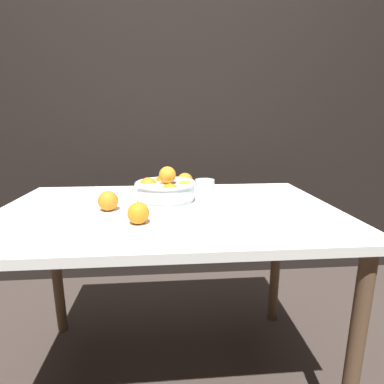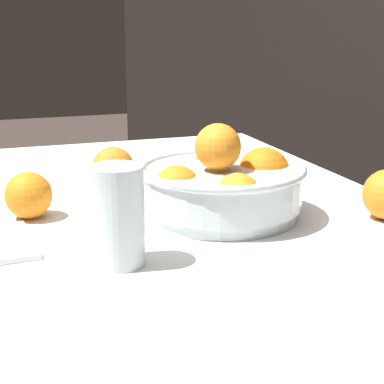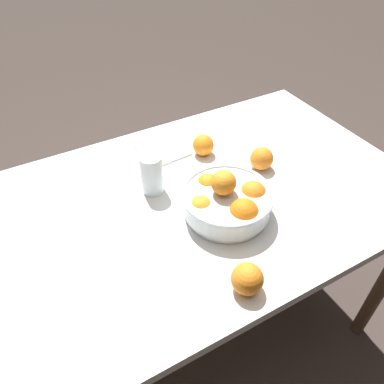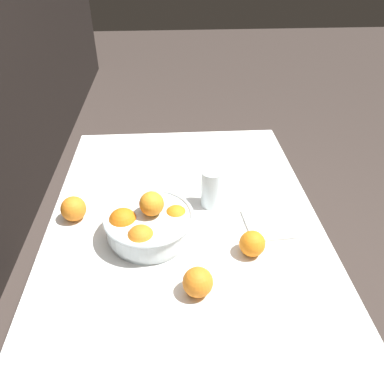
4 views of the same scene
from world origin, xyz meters
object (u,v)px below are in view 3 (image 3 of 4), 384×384
(orange_loose_near_bowl, at_px, (262,159))
(orange_loose_aside, at_px, (203,145))
(juice_glass, at_px, (152,176))
(fruit_bowl, at_px, (227,201))
(orange_loose_front, at_px, (247,279))

(orange_loose_near_bowl, height_order, orange_loose_aside, orange_loose_near_bowl)
(juice_glass, height_order, orange_loose_near_bowl, juice_glass)
(fruit_bowl, relative_size, orange_loose_near_bowl, 3.41)
(fruit_bowl, relative_size, juice_glass, 2.03)
(fruit_bowl, xyz_separation_m, orange_loose_near_bowl, (-0.21, -0.12, -0.01))
(fruit_bowl, height_order, orange_loose_near_bowl, fruit_bowl)
(fruit_bowl, bearing_deg, orange_loose_near_bowl, -149.70)
(fruit_bowl, distance_m, orange_loose_front, 0.25)
(orange_loose_near_bowl, distance_m, orange_loose_aside, 0.20)
(orange_loose_front, bearing_deg, juice_glass, -84.03)
(juice_glass, height_order, orange_loose_aside, juice_glass)
(orange_loose_near_bowl, bearing_deg, orange_loose_front, 49.06)
(orange_loose_front, bearing_deg, orange_loose_near_bowl, -130.94)
(orange_loose_aside, bearing_deg, juice_glass, 20.92)
(juice_glass, relative_size, orange_loose_front, 1.64)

